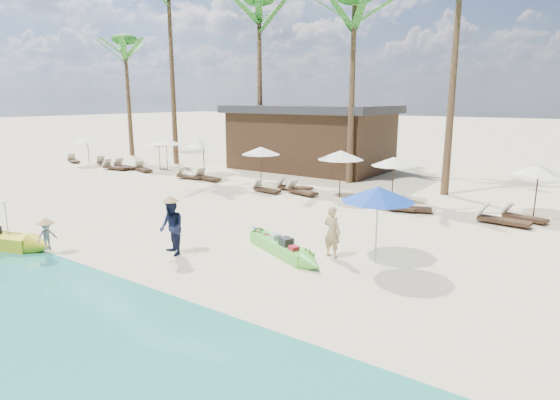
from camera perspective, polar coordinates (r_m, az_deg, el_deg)
The scene contains 34 objects.
ground at distance 13.93m, azimuth -6.38°, elevation -7.75°, with size 240.00×240.00×0.00m, color beige.
wet_sand_strip at distance 11.03m, azimuth -24.47°, elevation -14.39°, with size 240.00×4.50×0.01m, color tan.
green_canoe at distance 14.72m, azimuth -0.01°, elevation -5.73°, with size 4.40×2.17×0.59m.
tourist at distance 14.28m, azimuth 6.37°, elevation -3.88°, with size 0.58×0.38×1.59m, color tan.
vendor_green at distance 14.78m, azimuth -13.08°, elevation -3.26°, with size 0.85×0.66×1.75m, color #141A38.
vendor_yellow at distance 16.10m, azimuth -26.54°, elevation -3.90°, with size 0.58×0.33×0.89m, color gray.
blue_umbrella at distance 13.69m, azimuth 11.87°, elevation 0.72°, with size 2.13×2.13×2.29m.
resort_parasol_0 at distance 37.02m, azimuth -22.44°, elevation 6.83°, with size 1.97×1.97×2.03m.
lounger_0_left at distance 38.78m, azimuth -23.88°, elevation 4.48°, with size 1.81×1.05×0.59m.
lounger_0_right at distance 36.25m, azimuth -20.76°, elevation 4.26°, with size 1.78×1.07×0.58m.
resort_parasol_1 at distance 32.73m, azimuth -14.56°, elevation 6.76°, with size 1.97×1.97×2.02m.
lounger_1_left at distance 33.73m, azimuth -19.50°, elevation 3.86°, with size 2.07×0.90×0.68m.
lounger_1_right at distance 33.90m, azimuth -18.36°, elevation 3.97°, with size 1.95×0.63×0.66m.
resort_parasol_2 at distance 32.48m, azimuth -13.71°, elevation 6.94°, with size 2.07×2.07×2.14m.
lounger_2_left at distance 32.39m, azimuth -16.36°, elevation 3.72°, with size 1.94×1.13×0.63m.
resort_parasol_3 at distance 29.51m, azimuth -9.35°, elevation 6.92°, with size 2.24×2.24×2.31m.
lounger_3_left at distance 28.73m, azimuth -11.06°, elevation 2.94°, with size 1.86×0.81×0.61m.
lounger_3_right at distance 28.01m, azimuth -8.90°, elevation 2.80°, with size 1.93×0.86×0.63m.
resort_parasol_4 at distance 25.55m, azimuth -2.36°, elevation 6.02°, with size 2.12×2.12×2.19m.
lounger_4_left at distance 24.14m, azimuth -1.79°, elevation 1.36°, with size 1.66×0.69×0.55m.
lounger_4_right at distance 24.62m, azimuth 1.58°, elevation 1.66°, with size 1.98×0.95×0.65m.
resort_parasol_5 at distance 22.84m, azimuth 7.41°, elevation 5.45°, with size 2.24×2.24×2.31m.
lounger_5_left at distance 23.61m, azimuth 2.53°, elevation 1.18°, with size 1.93×1.01×0.63m.
resort_parasol_6 at distance 22.20m, azimuth 13.70°, elevation 4.58°, with size 2.06×2.06×2.12m.
lounger_6_left at distance 20.86m, azimuth 13.65°, elevation -0.66°, with size 1.85×0.62×0.62m.
lounger_6_right at distance 20.69m, azimuth 15.27°, elevation -0.85°, with size 1.90×1.13×0.62m.
resort_parasol_7 at distance 21.63m, azimuth 29.02°, elevation 3.25°, with size 2.08×2.08×2.14m.
lounger_7_left at distance 20.83m, azimuth 27.41°, elevation -1.77°, with size 1.78×0.93×0.58m.
lounger_7_right at distance 19.91m, azimuth 25.26°, elevation -2.07°, with size 2.02×0.79×0.67m.
palm_0 at distance 41.97m, azimuth -18.30°, elevation 16.28°, with size 2.08×2.08×9.90m.
palm_1 at distance 36.02m, azimuth -13.37°, elevation 21.66°, with size 2.08×2.08×13.60m.
palm_2 at distance 31.68m, azimuth -2.56°, elevation 20.30°, with size 2.08×2.08×11.33m.
palm_3 at distance 27.15m, azimuth 9.01°, elevation 20.23°, with size 2.08×2.08×10.52m.
pavilion_west at distance 32.07m, azimuth 3.73°, elevation 7.67°, with size 10.80×6.60×4.30m.
Camera 1 is at (8.77, -9.71, 4.75)m, focal length 30.00 mm.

